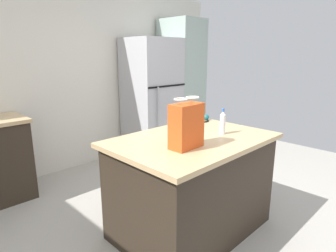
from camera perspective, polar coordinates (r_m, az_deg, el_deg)
The scene contains 9 objects.
ground at distance 2.66m, azimuth 4.89°, elevation -22.17°, with size 6.86×6.86×0.00m, color #ADA89E.
back_wall at distance 4.09m, azimuth -21.29°, elevation 8.92°, with size 5.72×0.13×2.53m.
kitchen_island at distance 2.60m, azimuth 4.73°, elevation -11.59°, with size 1.39×0.96×0.88m.
refrigerator at distance 4.48m, azimuth -3.21°, elevation 5.54°, with size 0.76×0.72×1.81m.
tall_cabinet at distance 4.93m, azimuth 2.72°, elevation 8.20°, with size 0.55×0.64×2.13m.
shopping_bag at distance 2.14m, azimuth 3.68°, elevation 0.09°, with size 0.26×0.15×0.39m.
small_box at distance 2.65m, azimuth 2.80°, elevation 0.33°, with size 0.16×0.13×0.12m, color #4775B7.
bottle at distance 2.58m, azimuth 10.85°, elevation 0.65°, with size 0.05×0.05×0.23m.
ear_defenders at distance 3.06m, azimuth 6.77°, elevation 1.38°, with size 0.20×0.16×0.06m.
Camera 1 is at (-1.65, -1.37, 1.57)m, focal length 30.53 mm.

